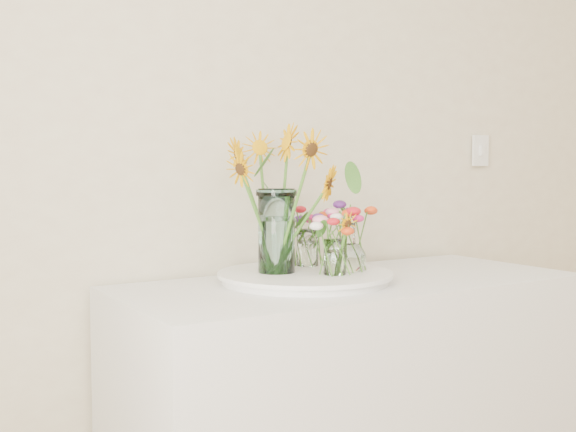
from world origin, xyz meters
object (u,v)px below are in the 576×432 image
(tray, at_px, (305,278))
(small_vase_a, at_px, (335,258))
(small_vase_b, at_px, (349,248))
(small_vase_c, at_px, (308,248))
(counter, at_px, (352,428))
(mason_jar, at_px, (276,231))

(tray, height_order, small_vase_a, small_vase_a)
(small_vase_a, bearing_deg, tray, 115.86)
(small_vase_b, relative_size, small_vase_c, 1.23)
(counter, distance_m, tray, 0.49)
(counter, bearing_deg, small_vase_a, -154.97)
(tray, xyz_separation_m, small_vase_b, (0.12, -0.05, 0.09))
(counter, xyz_separation_m, small_vase_b, (-0.02, -0.01, 0.55))
(counter, relative_size, mason_jar, 5.60)
(counter, distance_m, small_vase_b, 0.55)
(tray, height_order, small_vase_b, small_vase_b)
(tray, distance_m, small_vase_c, 0.15)
(tray, xyz_separation_m, small_vase_a, (0.04, -0.09, 0.07))
(counter, bearing_deg, small_vase_c, 111.88)
(mason_jar, bearing_deg, small_vase_a, -46.65)
(counter, relative_size, small_vase_b, 9.51)
(tray, distance_m, mason_jar, 0.16)
(small_vase_a, bearing_deg, counter, 25.03)
(small_vase_a, relative_size, small_vase_b, 0.74)
(small_vase_b, bearing_deg, mason_jar, 156.32)
(counter, height_order, small_vase_c, small_vase_c)
(mason_jar, xyz_separation_m, small_vase_c, (0.16, 0.07, -0.07))
(mason_jar, bearing_deg, counter, -20.36)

